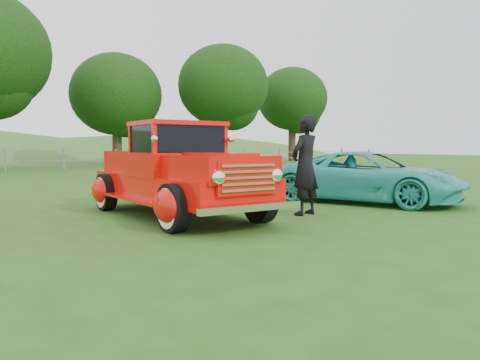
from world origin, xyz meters
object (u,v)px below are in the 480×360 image
red_pickup (177,174)px  tree_far_east (292,99)px  tree_mid_east (223,86)px  teal_sedan (368,177)px  man (305,165)px  tree_near_east (116,95)px

red_pickup → tree_far_east: bearing=45.7°
tree_mid_east → teal_sedan: 27.51m
man → tree_near_east: bearing=-118.2°
tree_far_east → teal_sedan: bearing=-123.2°
tree_near_east → man: tree_near_east is taller
tree_near_east → man: 28.70m
tree_mid_east → tree_far_east: 9.49m
tree_mid_east → man: size_ratio=4.89×
tree_near_east → tree_mid_east: 8.30m
tree_near_east → man: size_ratio=4.32×
tree_mid_east → tree_far_east: size_ratio=1.07×
tree_near_east → red_pickup: tree_near_east is taller
teal_sedan → man: man is taller
tree_far_east → teal_sedan: tree_far_east is taller
tree_near_east → tree_mid_east: (8.00, -2.00, 0.93)m
red_pickup → teal_sedan: bearing=-7.0°
tree_near_east → tree_far_east: 17.04m
tree_far_east → red_pickup: 36.75m
teal_sedan → man: bearing=173.9°
red_pickup → teal_sedan: size_ratio=1.18×
tree_mid_east → teal_sedan: (-9.47, -25.22, -5.57)m
tree_near_east → tree_far_east: bearing=3.4°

